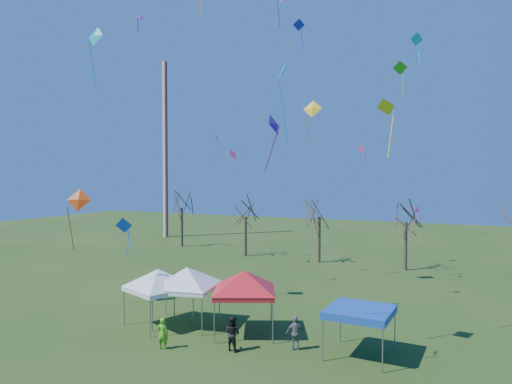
# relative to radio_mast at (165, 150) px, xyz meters

# --- Properties ---
(ground) EXTENTS (140.00, 140.00, 0.00)m
(ground) POSITION_rel_radio_mast_xyz_m (28.00, -34.00, -12.50)
(ground) COLOR #254415
(ground) RESTS_ON ground
(radio_mast) EXTENTS (0.70, 0.70, 25.00)m
(radio_mast) POSITION_rel_radio_mast_xyz_m (0.00, 0.00, 0.00)
(radio_mast) COLOR silver
(radio_mast) RESTS_ON ground
(tree_0) EXTENTS (3.83, 3.83, 8.44)m
(tree_0) POSITION_rel_radio_mast_xyz_m (7.15, -6.62, -6.01)
(tree_0) COLOR #3D2D21
(tree_0) RESTS_ON ground
(tree_1) EXTENTS (3.42, 3.42, 7.54)m
(tree_1) POSITION_rel_radio_mast_xyz_m (17.23, -9.35, -6.71)
(tree_1) COLOR #3D2D21
(tree_1) RESTS_ON ground
(tree_2) EXTENTS (3.71, 3.71, 8.18)m
(tree_2) POSITION_rel_radio_mast_xyz_m (25.63, -9.62, -6.21)
(tree_2) COLOR #3D2D21
(tree_2) RESTS_ON ground
(tree_3) EXTENTS (3.59, 3.59, 7.91)m
(tree_3) POSITION_rel_radio_mast_xyz_m (34.03, -9.96, -6.42)
(tree_3) COLOR #3D2D21
(tree_3) RESTS_ON ground
(tent_white_west) EXTENTS (4.05, 4.05, 3.82)m
(tent_white_west) POSITION_rel_radio_mast_xyz_m (22.71, -32.34, -9.41)
(tent_white_west) COLOR gray
(tent_white_west) RESTS_ON ground
(tent_white_mid) EXTENTS (4.40, 4.40, 3.95)m
(tent_white_mid) POSITION_rel_radio_mast_xyz_m (24.22, -31.64, -9.31)
(tent_white_mid) COLOR gray
(tent_white_mid) RESTS_ON ground
(tent_red) EXTENTS (4.30, 4.30, 4.06)m
(tent_red) POSITION_rel_radio_mast_xyz_m (27.90, -31.55, -9.22)
(tent_red) COLOR gray
(tent_red) RESTS_ON ground
(tent_blue) EXTENTS (3.15, 3.15, 2.35)m
(tent_blue) POSITION_rel_radio_mast_xyz_m (34.36, -32.08, -10.34)
(tent_blue) COLOR gray
(tent_blue) RESTS_ON ground
(person_green) EXTENTS (0.66, 0.52, 1.58)m
(person_green) POSITION_rel_radio_mast_xyz_m (25.12, -35.25, -11.71)
(person_green) COLOR #59C01E
(person_green) RESTS_ON ground
(person_dark) EXTENTS (0.94, 0.79, 1.72)m
(person_dark) POSITION_rel_radio_mast_xyz_m (28.42, -33.97, -11.64)
(person_dark) COLOR black
(person_dark) RESTS_ON ground
(person_grey) EXTENTS (1.07, 0.80, 1.69)m
(person_grey) POSITION_rel_radio_mast_xyz_m (31.27, -32.59, -11.66)
(person_grey) COLOR slate
(person_grey) RESTS_ON ground
(kite_22) EXTENTS (0.94, 1.01, 2.69)m
(kite_22) POSITION_rel_radio_mast_xyz_m (35.31, -14.27, -6.61)
(kite_22) COLOR #F3368D
(kite_22) RESTS_ON ground
(kite_13) EXTENTS (0.95, 1.13, 2.68)m
(kite_13) POSITION_rel_radio_mast_xyz_m (17.68, -16.36, -0.30)
(kite_13) COLOR #F4366B
(kite_13) RESTS_ON ground
(kite_2) EXTENTS (1.24, 0.92, 2.78)m
(kite_2) POSITION_rel_radio_mast_xyz_m (17.15, -12.05, -1.54)
(kite_2) COLOR #D32E91
(kite_2) RESTS_ON ground
(kite_11) EXTENTS (1.52, 0.88, 3.27)m
(kite_11) POSITION_rel_radio_mast_xyz_m (28.21, -20.23, 1.39)
(kite_11) COLOR yellow
(kite_11) RESTS_ON ground
(kite_1) EXTENTS (1.04, 0.74, 2.18)m
(kite_1) POSITION_rel_radio_mast_xyz_m (21.63, -34.00, -6.53)
(kite_1) COLOR blue
(kite_1) RESTS_ON ground
(kite_24) EXTENTS (1.00, 0.86, 2.38)m
(kite_24) POSITION_rel_radio_mast_xyz_m (27.34, -20.91, 7.63)
(kite_24) COLOR #122BC4
(kite_24) RESTS_ON ground
(kite_8) EXTENTS (1.36, 0.65, 3.90)m
(kite_8) POSITION_rel_radio_mast_xyz_m (17.72, -31.95, 4.94)
(kite_8) COLOR #0CBBA8
(kite_8) RESTS_ON ground
(kite_18) EXTENTS (0.89, 0.57, 2.18)m
(kite_18) POSITION_rel_radio_mast_xyz_m (35.42, -26.47, 2.43)
(kite_18) COLOR green
(kite_18) RESTS_ON ground
(kite_19) EXTENTS (0.77, 0.72, 2.15)m
(kite_19) POSITION_rel_radio_mast_xyz_m (30.45, -12.57, -1.38)
(kite_19) COLOR #D32E62
(kite_19) RESTS_ON ground
(kite_14) EXTENTS (1.73, 1.41, 4.21)m
(kite_14) POSITION_rel_radio_mast_xyz_m (15.70, -31.51, -5.36)
(kite_14) COLOR #D63F0B
(kite_14) RESTS_ON ground
(kite_20) EXTENTS (0.63, 0.57, 1.24)m
(kite_20) POSITION_rel_radio_mast_xyz_m (17.66, -27.52, 7.49)
(kite_20) COLOR purple
(kite_20) RESTS_ON ground
(kite_17) EXTENTS (1.19, 0.98, 3.10)m
(kite_17) POSITION_rel_radio_mast_xyz_m (35.15, -29.69, -0.24)
(kite_17) COLOR yellow
(kite_17) RESTS_ON ground
(kite_25) EXTENTS (0.63, 0.53, 1.44)m
(kite_25) POSITION_rel_radio_mast_xyz_m (36.73, -31.18, 2.61)
(kite_25) COLOR #0DCBB4
(kite_25) RESTS_ON ground
(kite_5) EXTENTS (1.15, 1.37, 3.85)m
(kite_5) POSITION_rel_radio_mast_xyz_m (31.24, -34.31, 1.10)
(kite_5) COLOR #0C9BB6
(kite_5) RESTS_ON ground
(kite_27) EXTENTS (0.65, 1.01, 2.43)m
(kite_27) POSITION_rel_radio_mast_xyz_m (31.58, -36.20, -1.64)
(kite_27) COLOR #4E17A5
(kite_27) RESTS_ON ground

